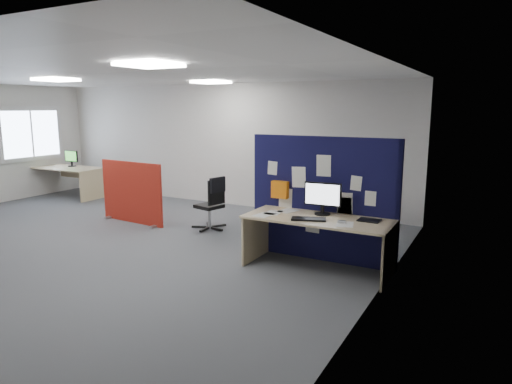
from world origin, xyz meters
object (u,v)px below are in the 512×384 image
at_px(red_divider, 132,193).
at_px(second_desk, 70,174).
at_px(navy_divider, 321,200).
at_px(office_chair, 213,200).
at_px(main_desk, 320,228).
at_px(monitor_second, 71,158).
at_px(monitor_main, 323,197).

xyz_separation_m(red_divider, second_desk, (-3.20, 1.24, -0.02)).
bearing_deg(red_divider, second_desk, 163.81).
height_order(navy_divider, second_desk, navy_divider).
xyz_separation_m(red_divider, office_chair, (1.68, 0.27, -0.03)).
xyz_separation_m(main_desk, monitor_second, (-7.31, 2.06, 0.38)).
bearing_deg(second_desk, main_desk, -14.96).
xyz_separation_m(main_desk, second_desk, (-7.26, 1.94, -0.01)).
bearing_deg(monitor_main, navy_divider, 110.88).
bearing_deg(monitor_second, navy_divider, -11.50).
distance_m(main_desk, monitor_second, 7.61).
distance_m(red_divider, second_desk, 3.43).
bearing_deg(main_desk, monitor_main, 95.75).
xyz_separation_m(navy_divider, office_chair, (-2.27, 0.62, -0.35)).
height_order(navy_divider, monitor_main, navy_divider).
distance_m(red_divider, monitor_second, 3.54).
bearing_deg(red_divider, office_chair, 14.03).
bearing_deg(red_divider, main_desk, -4.86).
bearing_deg(second_desk, monitor_main, -14.05).
relative_size(main_desk, monitor_second, 4.50).
distance_m(navy_divider, second_desk, 7.33).
height_order(main_desk, monitor_main, monitor_main).
distance_m(second_desk, monitor_second, 0.41).
bearing_deg(monitor_second, red_divider, -20.80).
relative_size(monitor_main, red_divider, 0.33).
bearing_deg(monitor_main, office_chair, 156.65).
height_order(monitor_second, office_chair, monitor_second).
xyz_separation_m(main_desk, monitor_main, (-0.01, 0.13, 0.41)).
xyz_separation_m(monitor_second, office_chair, (4.92, -1.09, -0.40)).
relative_size(monitor_main, second_desk, 0.29).
bearing_deg(second_desk, monitor_second, 113.55).
relative_size(second_desk, office_chair, 1.82).
height_order(second_desk, monitor_second, monitor_second).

